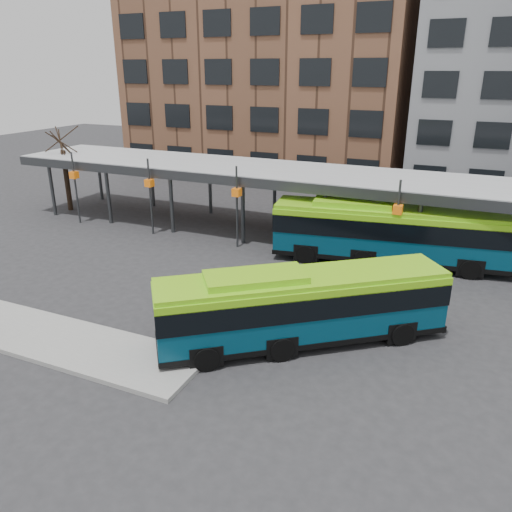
# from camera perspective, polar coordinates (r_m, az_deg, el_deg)

# --- Properties ---
(ground) EXTENTS (120.00, 120.00, 0.00)m
(ground) POSITION_cam_1_polar(r_m,az_deg,el_deg) (20.52, -6.56, -8.46)
(ground) COLOR #28282B
(ground) RESTS_ON ground
(boarding_island) EXTENTS (14.00, 3.00, 0.18)m
(boarding_island) POSITION_cam_1_polar(r_m,az_deg,el_deg) (21.67, -23.53, -8.25)
(boarding_island) COLOR gray
(boarding_island) RESTS_ON ground
(canopy) EXTENTS (40.00, 6.53, 4.80)m
(canopy) POSITION_cam_1_polar(r_m,az_deg,el_deg) (30.30, 5.52, 9.12)
(canopy) COLOR #999B9E
(canopy) RESTS_ON ground
(tree) EXTENTS (1.64, 1.64, 5.60)m
(tree) POSITION_cam_1_polar(r_m,az_deg,el_deg) (39.38, -20.84, 8.39)
(tree) COLOR black
(tree) RESTS_ON ground
(building_brick) EXTENTS (26.00, 14.00, 22.00)m
(building_brick) POSITION_cam_1_polar(r_m,az_deg,el_deg) (51.11, 1.94, 21.91)
(building_brick) COLOR brown
(building_brick) RESTS_ON ground
(bus_front) EXTENTS (10.15, 8.55, 3.03)m
(bus_front) POSITION_cam_1_polar(r_m,az_deg,el_deg) (18.97, 5.18, -5.59)
(bus_front) COLOR #073A51
(bus_front) RESTS_ON ground
(bus_rear) EXTENTS (12.50, 4.47, 3.38)m
(bus_rear) POSITION_cam_1_polar(r_m,az_deg,el_deg) (27.55, 14.91, 2.71)
(bus_rear) COLOR #073A51
(bus_rear) RESTS_ON ground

